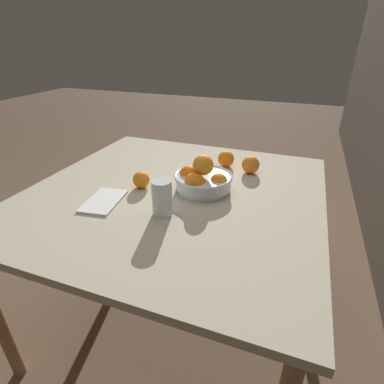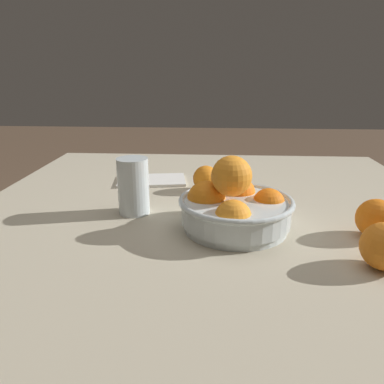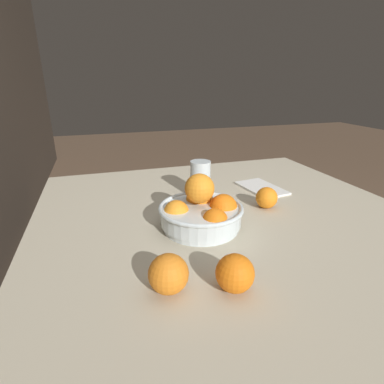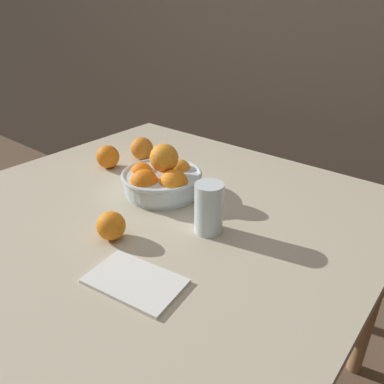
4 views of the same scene
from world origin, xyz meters
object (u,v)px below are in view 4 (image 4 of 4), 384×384
Objects in this scene: juice_glass at (209,210)px; orange_loose_aside at (111,226)px; fruit_bowl at (162,179)px; orange_loose_front at (108,157)px; orange_loose_near_bowl at (142,148)px.

juice_glass reaches higher than orange_loose_aside.
orange_loose_aside is (0.07, -0.25, -0.01)m from fruit_bowl.
orange_loose_front reaches higher than orange_loose_aside.
orange_loose_aside is (-0.16, -0.17, -0.02)m from juice_glass.
orange_loose_near_bowl is at bearing 127.65° from orange_loose_aside.
juice_glass is 1.60× the size of orange_loose_near_bowl.
orange_loose_front is at bearing 174.53° from fruit_bowl.
orange_loose_front is at bearing -105.63° from orange_loose_near_bowl.
orange_loose_near_bowl is at bearing 154.34° from juice_glass.
orange_loose_near_bowl is (-0.47, 0.22, -0.02)m from juice_glass.
fruit_bowl is 2.94× the size of orange_loose_near_bowl.
fruit_bowl reaches higher than orange_loose_near_bowl.
fruit_bowl reaches higher than orange_loose_aside.
juice_glass is at bearing -11.14° from orange_loose_front.
orange_loose_front is (-0.04, -0.13, -0.00)m from orange_loose_near_bowl.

